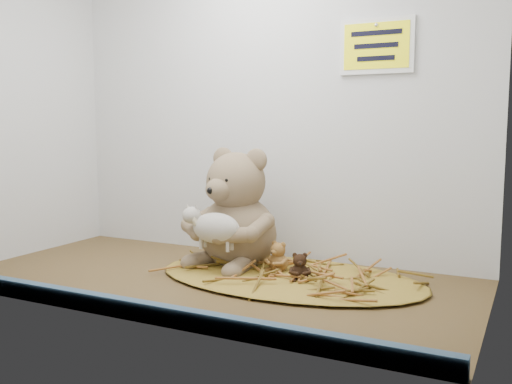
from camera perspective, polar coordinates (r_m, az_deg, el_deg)
The scene contains 8 objects.
alcove_shell at distance 137.27cm, azimuth -2.80°, elevation 10.52°, with size 120.40×60.20×90.40cm.
front_rail at distance 111.02cm, azimuth -12.44°, elevation -11.34°, with size 119.28×2.20×3.60cm, color #39586D.
straw_bed at distance 134.72cm, azimuth 3.29°, elevation -8.47°, with size 65.06×37.78×1.26cm, color olive.
main_teddy at distance 143.73cm, azimuth -1.83°, elevation -1.59°, with size 24.37×25.72×30.22cm, color #896D54, non-canonical shape.
toy_lamb at distance 134.98cm, azimuth -4.01°, elevation -3.63°, with size 15.80×9.64×10.21cm, color beige, non-canonical shape.
mini_teddy_tan at distance 137.40cm, azimuth 2.26°, elevation -6.32°, with size 5.88×6.21×7.29cm, color olive, non-canonical shape.
mini_teddy_brown at distance 130.08cm, azimuth 4.40°, elevation -7.31°, with size 5.10×5.38×6.32cm, color black, non-canonical shape.
wall_sign at distance 145.95cm, azimuth 11.97°, elevation 14.10°, with size 16.00×1.20×11.00cm, color #FFF70D.
Camera 1 is at (66.87, -110.54, 36.04)cm, focal length 40.00 mm.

